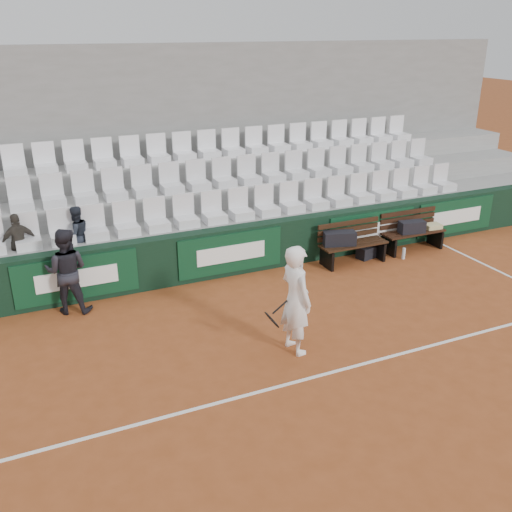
{
  "coord_description": "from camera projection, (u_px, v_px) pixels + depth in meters",
  "views": [
    {
      "loc": [
        -4.08,
        -6.08,
        4.78
      ],
      "look_at": [
        -0.28,
        2.4,
        1.0
      ],
      "focal_mm": 40.0,
      "sensor_mm": 36.0,
      "label": 1
    }
  ],
  "objects": [
    {
      "name": "ground",
      "position": [
        339.0,
        371.0,
        8.48
      ],
      "size": [
        80.0,
        80.0,
        0.0
      ],
      "primitive_type": "plane",
      "color": "#954821",
      "rests_on": "ground"
    },
    {
      "name": "court_baseline",
      "position": [
        339.0,
        370.0,
        8.48
      ],
      "size": [
        18.0,
        0.06,
        0.01
      ],
      "primitive_type": "cube",
      "color": "white",
      "rests_on": "ground"
    },
    {
      "name": "back_barrier",
      "position": [
        240.0,
        249.0,
        11.69
      ],
      "size": [
        18.0,
        0.34,
        1.0
      ],
      "color": "black",
      "rests_on": "ground"
    },
    {
      "name": "grandstand_tier_front",
      "position": [
        226.0,
        240.0,
        12.2
      ],
      "size": [
        18.0,
        0.95,
        1.0
      ],
      "primitive_type": "cube",
      "color": "gray",
      "rests_on": "ground"
    },
    {
      "name": "grandstand_tier_mid",
      "position": [
        210.0,
        217.0,
        12.92
      ],
      "size": [
        18.0,
        0.95,
        1.45
      ],
      "primitive_type": "cube",
      "color": "#969693",
      "rests_on": "ground"
    },
    {
      "name": "grandstand_tier_back",
      "position": [
        197.0,
        197.0,
        13.64
      ],
      "size": [
        18.0,
        0.95,
        1.9
      ],
      "primitive_type": "cube",
      "color": "#979795",
      "rests_on": "ground"
    },
    {
      "name": "grandstand_rear_wall",
      "position": [
        186.0,
        140.0,
        13.7
      ],
      "size": [
        18.0,
        0.3,
        4.4
      ],
      "primitive_type": "cube",
      "color": "gray",
      "rests_on": "ground"
    },
    {
      "name": "seat_row_front",
      "position": [
        228.0,
        206.0,
        11.75
      ],
      "size": [
        11.9,
        0.44,
        0.63
      ],
      "primitive_type": "cube",
      "color": "silver",
      "rests_on": "grandstand_tier_front"
    },
    {
      "name": "seat_row_mid",
      "position": [
        212.0,
        174.0,
        12.38
      ],
      "size": [
        11.9,
        0.44,
        0.63
      ],
      "primitive_type": "cube",
      "color": "silver",
      "rests_on": "grandstand_tier_mid"
    },
    {
      "name": "seat_row_back",
      "position": [
        197.0,
        146.0,
        13.02
      ],
      "size": [
        11.9,
        0.44,
        0.63
      ],
      "primitive_type": "cube",
      "color": "white",
      "rests_on": "grandstand_tier_back"
    },
    {
      "name": "bench_left",
      "position": [
        353.0,
        253.0,
        12.24
      ],
      "size": [
        1.5,
        0.56,
        0.45
      ],
      "primitive_type": "cube",
      "color": "black",
      "rests_on": "ground"
    },
    {
      "name": "bench_right",
      "position": [
        413.0,
        241.0,
        12.95
      ],
      "size": [
        1.5,
        0.56,
        0.45
      ],
      "primitive_type": "cube",
      "color": "black",
      "rests_on": "ground"
    },
    {
      "name": "sports_bag_left",
      "position": [
        339.0,
        238.0,
        12.02
      ],
      "size": [
        0.73,
        0.47,
        0.29
      ],
      "primitive_type": "cube",
      "rotation": [
        0.0,
        0.0,
        -0.29
      ],
      "color": "black",
      "rests_on": "bench_left"
    },
    {
      "name": "sports_bag_right",
      "position": [
        412.0,
        227.0,
        12.73
      ],
      "size": [
        0.61,
        0.36,
        0.27
      ],
      "primitive_type": "cube",
      "rotation": [
        0.0,
        0.0,
        -0.17
      ],
      "color": "black",
      "rests_on": "bench_right"
    },
    {
      "name": "towel",
      "position": [
        433.0,
        226.0,
        13.03
      ],
      "size": [
        0.39,
        0.3,
        0.1
      ],
      "primitive_type": "cube",
      "rotation": [
        0.0,
        0.0,
        -0.08
      ],
      "color": "#CBC083",
      "rests_on": "bench_right"
    },
    {
      "name": "sports_bag_ground",
      "position": [
        367.0,
        252.0,
        12.54
      ],
      "size": [
        0.49,
        0.36,
        0.27
      ],
      "primitive_type": "cube",
      "rotation": [
        0.0,
        0.0,
        0.23
      ],
      "color": "black",
      "rests_on": "ground"
    },
    {
      "name": "water_bottle_near",
      "position": [
        301.0,
        266.0,
        11.85
      ],
      "size": [
        0.07,
        0.07,
        0.24
      ],
      "primitive_type": "cylinder",
      "color": "silver",
      "rests_on": "ground"
    },
    {
      "name": "water_bottle_far",
      "position": [
        404.0,
        253.0,
        12.48
      ],
      "size": [
        0.07,
        0.07,
        0.25
      ],
      "primitive_type": "cylinder",
      "color": "silver",
      "rests_on": "ground"
    },
    {
      "name": "tennis_player",
      "position": [
        296.0,
        300.0,
        8.7
      ],
      "size": [
        0.75,
        0.7,
        1.76
      ],
      "color": "white",
      "rests_on": "ground"
    },
    {
      "name": "ball_kid",
      "position": [
        67.0,
        271.0,
        9.96
      ],
      "size": [
        0.92,
        0.82,
        1.56
      ],
      "primitive_type": "imported",
      "rotation": [
        0.0,
        0.0,
        2.78
      ],
      "color": "black",
      "rests_on": "ground"
    },
    {
      "name": "spectator_b",
      "position": [
        15.0,
        219.0,
        10.17
      ],
      "size": [
        0.69,
        0.39,
        1.11
      ],
      "primitive_type": "imported",
      "rotation": [
        0.0,
        0.0,
        3.34
      ],
      "color": "#343029",
      "rests_on": "grandstand_tier_front"
    },
    {
      "name": "spectator_c",
      "position": [
        74.0,
        212.0,
        10.55
      ],
      "size": [
        0.66,
        0.59,
        1.11
      ],
      "primitive_type": "imported",
      "rotation": [
        0.0,
        0.0,
        3.51
      ],
      "color": "#1C212B",
      "rests_on": "grandstand_tier_front"
    }
  ]
}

